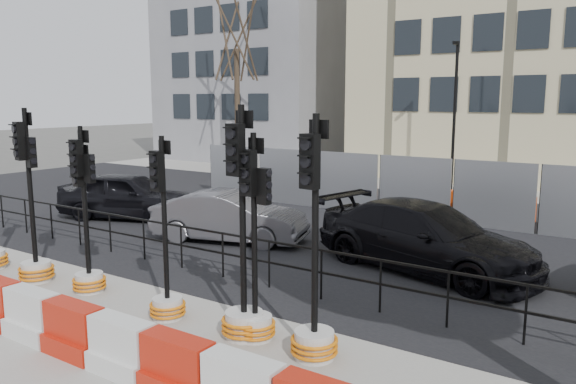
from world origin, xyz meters
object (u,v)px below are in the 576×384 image
Objects in this scene: car_a at (129,196)px; car_c at (426,237)px; traffic_signal_d at (87,254)px; traffic_signal_h at (314,311)px.

car_c is at bearing -111.17° from car_a.
traffic_signal_d is 0.69× the size of car_a.
traffic_signal_d is at bearing 148.92° from car_c.
traffic_signal_h is (5.13, -0.01, -0.04)m from traffic_signal_d.
car_a is 9.72m from car_c.
car_a is at bearing 160.05° from traffic_signal_h.
car_c is (4.96, 5.06, -0.03)m from traffic_signal_d.
traffic_signal_d is 0.59× the size of car_c.
traffic_signal_d is 6.99m from car_a.
car_a is (-9.89, 5.14, 0.01)m from traffic_signal_h.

